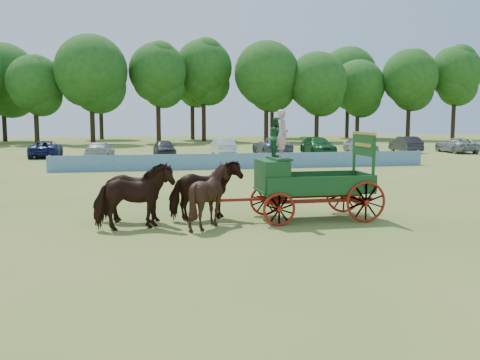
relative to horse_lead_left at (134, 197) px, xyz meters
name	(u,v)px	position (x,y,z in m)	size (l,w,h in m)	color
ground	(380,216)	(8.65, 0.67, -1.02)	(160.00, 160.00, 0.00)	olive
horse_lead_left	(134,197)	(0.00, 0.00, 0.00)	(1.11, 2.43, 2.05)	black
horse_lead_right	(134,192)	(0.00, 1.10, 0.00)	(1.11, 2.43, 2.05)	black
horse_wheel_left	(210,195)	(2.40, 0.00, 0.00)	(1.66, 1.86, 2.05)	black
horse_wheel_right	(205,190)	(2.40, 1.10, 0.00)	(1.11, 2.43, 2.05)	black
farm_dray	(294,174)	(5.38, 0.56, 0.55)	(6.00, 2.00, 3.76)	#9F120F
sponsor_banner	(247,161)	(7.65, 18.67, -0.50)	(26.00, 0.08, 1.05)	#1C5C97
parked_cars	(239,147)	(9.57, 31.04, -0.27)	(50.89, 6.94, 1.61)	silver
treeline	(177,75)	(6.54, 60.22, 8.38)	(90.82, 24.13, 14.99)	#382314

